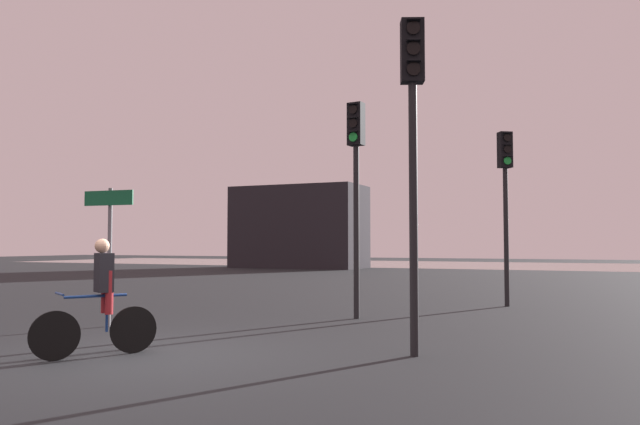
# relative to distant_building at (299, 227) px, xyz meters

# --- Properties ---
(ground_plane) EXTENTS (120.00, 120.00, 0.00)m
(ground_plane) POSITION_rel_distant_building_xyz_m (11.79, -29.52, -2.62)
(ground_plane) COLOR black
(water_strip) EXTENTS (80.00, 16.00, 0.01)m
(water_strip) POSITION_rel_distant_building_xyz_m (11.79, 10.00, -2.62)
(water_strip) COLOR gray
(water_strip) RESTS_ON ground
(distant_building) EXTENTS (8.36, 4.00, 5.25)m
(distant_building) POSITION_rel_distant_building_xyz_m (0.00, 0.00, 0.00)
(distant_building) COLOR black
(distant_building) RESTS_ON ground
(traffic_light_far_right) EXTENTS (0.40, 0.42, 4.35)m
(traffic_light_far_right) POSITION_rel_distant_building_xyz_m (15.51, -20.32, 0.40)
(traffic_light_far_right) COLOR black
(traffic_light_far_right) RESTS_ON ground
(traffic_light_center) EXTENTS (0.34, 0.36, 4.51)m
(traffic_light_center) POSITION_rel_distant_building_xyz_m (12.98, -24.20, 0.51)
(traffic_light_center) COLOR black
(traffic_light_center) RESTS_ON ground
(traffic_light_near_right) EXTENTS (0.39, 0.41, 4.71)m
(traffic_light_near_right) POSITION_rel_distant_building_xyz_m (15.22, -27.93, 0.64)
(traffic_light_near_right) COLOR black
(traffic_light_near_right) RESTS_ON ground
(direction_sign_post) EXTENTS (1.10, 0.14, 2.60)m
(direction_sign_post) POSITION_rel_distant_building_xyz_m (9.16, -27.26, -0.93)
(direction_sign_post) COLOR slate
(direction_sign_post) RESTS_ON ground
(cyclist) EXTENTS (0.94, 1.47, 1.62)m
(cyclist) POSITION_rel_distant_building_xyz_m (11.26, -29.69, -1.81)
(cyclist) COLOR black
(cyclist) RESTS_ON ground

